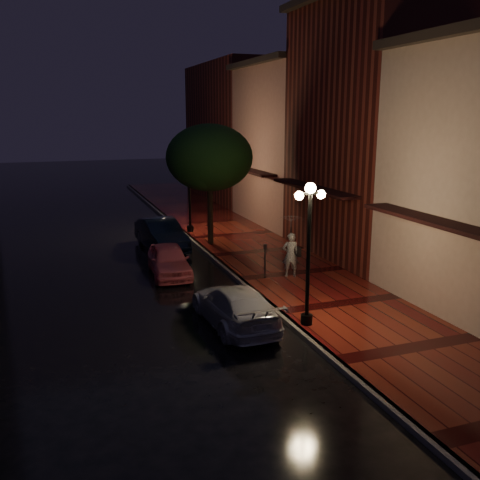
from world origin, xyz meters
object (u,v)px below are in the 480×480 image
object	(u,v)px
pink_car	(169,260)
parking_meter	(265,257)
streetlamp_far	(189,187)
streetlamp_near	(309,246)
street_tree	(210,160)
woman_with_umbrella	(291,236)
silver_car	(235,306)
navy_car	(161,234)

from	to	relation	value
pink_car	parking_meter	bearing A→B (deg)	-25.52
streetlamp_far	parking_meter	xyz separation A→B (m)	(0.65, -9.08, -1.66)
streetlamp_near	streetlamp_far	world-z (taller)	same
street_tree	woman_with_umbrella	bearing A→B (deg)	-78.15
silver_car	navy_car	bearing A→B (deg)	-90.65
streetlamp_far	streetlamp_near	bearing A→B (deg)	-90.00
pink_car	navy_car	xyz separation A→B (m)	(0.58, 4.38, 0.10)
pink_car	streetlamp_far	bearing A→B (deg)	73.21
silver_car	pink_car	bearing A→B (deg)	-84.20
woman_with_umbrella	navy_car	bearing A→B (deg)	-44.79
streetlamp_near	woman_with_umbrella	xyz separation A→B (m)	(1.60, 4.60, -0.82)
parking_meter	pink_car	bearing A→B (deg)	158.17
navy_car	streetlamp_far	bearing A→B (deg)	46.54
navy_car	pink_car	bearing A→B (deg)	-103.27
pink_car	navy_car	size ratio (longest dim) A/B	0.84
streetlamp_far	parking_meter	distance (m)	9.25
street_tree	parking_meter	world-z (taller)	street_tree
streetlamp_near	woman_with_umbrella	bearing A→B (deg)	70.85
streetlamp_far	silver_car	size ratio (longest dim) A/B	1.00
silver_car	streetlamp_near	bearing A→B (deg)	151.55
street_tree	parking_meter	bearing A→B (deg)	-86.31
street_tree	pink_car	bearing A→B (deg)	-125.83
navy_car	silver_car	xyz separation A→B (m)	(0.19, -10.24, -0.10)
streetlamp_far	silver_car	bearing A→B (deg)	-98.58
street_tree	navy_car	world-z (taller)	street_tree
streetlamp_far	street_tree	distance (m)	3.44
streetlamp_far	woman_with_umbrella	world-z (taller)	streetlamp_far
street_tree	pink_car	world-z (taller)	street_tree
silver_car	woman_with_umbrella	size ratio (longest dim) A/B	1.76
streetlamp_far	street_tree	bearing A→B (deg)	-85.09
parking_meter	navy_car	bearing A→B (deg)	121.77
streetlamp_far	parking_meter	world-z (taller)	streetlamp_far
streetlamp_near	street_tree	bearing A→B (deg)	88.65
streetlamp_near	woman_with_umbrella	size ratio (longest dim) A/B	1.75
pink_car	woman_with_umbrella	bearing A→B (deg)	-23.24
pink_car	woman_with_umbrella	world-z (taller)	woman_with_umbrella
pink_car	navy_car	bearing A→B (deg)	86.54
navy_car	woman_with_umbrella	distance (m)	7.68
streetlamp_near	navy_car	bearing A→B (deg)	100.85
streetlamp_near	woman_with_umbrella	distance (m)	4.94
streetlamp_far	navy_car	size ratio (longest dim) A/B	0.97
streetlamp_near	silver_car	xyz separation A→B (m)	(-1.96, 0.99, -1.97)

